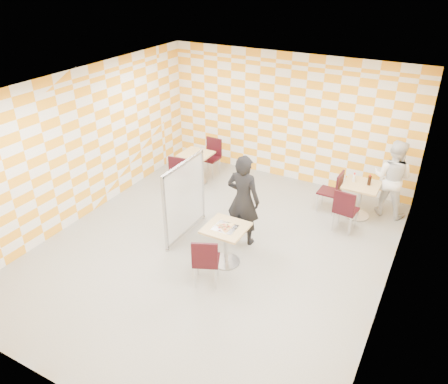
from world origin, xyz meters
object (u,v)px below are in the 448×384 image
at_px(chair_second_front, 345,208).
at_px(partition, 185,199).
at_px(soda_bottle, 369,180).
at_px(sport_bottle, 354,178).
at_px(chair_second_side, 334,189).
at_px(chair_empty_near, 180,171).
at_px(chair_empty_far, 212,154).
at_px(man_dark, 243,200).
at_px(man_white, 392,178).
at_px(empty_table, 196,163).
at_px(second_table, 360,195).
at_px(main_table, 226,239).
at_px(chair_main_front, 206,259).

xyz_separation_m(chair_second_front, partition, (-2.67, -1.54, 0.25)).
bearing_deg(soda_bottle, sport_bottle, 179.28).
height_order(chair_second_front, chair_second_side, same).
xyz_separation_m(chair_empty_near, chair_empty_far, (0.15, 1.20, 0.00)).
xyz_separation_m(partition, sport_bottle, (2.61, 2.32, 0.05)).
bearing_deg(man_dark, chair_second_front, -142.98).
distance_m(chair_second_front, man_white, 1.35).
relative_size(empty_table, sport_bottle, 3.75).
bearing_deg(sport_bottle, chair_empty_near, -165.56).
bearing_deg(chair_second_side, empty_table, -176.23).
relative_size(second_table, empty_table, 1.00).
bearing_deg(chair_second_side, sport_bottle, 17.65).
height_order(partition, man_dark, man_dark).
height_order(empty_table, partition, partition).
bearing_deg(chair_second_front, empty_table, 172.92).
bearing_deg(partition, main_table, -21.17).
height_order(second_table, chair_empty_far, chair_empty_far).
relative_size(chair_second_side, partition, 0.60).
height_order(main_table, empty_table, same).
relative_size(chair_main_front, sport_bottle, 4.62).
distance_m(main_table, soda_bottle, 3.31).
height_order(second_table, soda_bottle, soda_bottle).
bearing_deg(sport_bottle, main_table, -118.46).
xyz_separation_m(chair_empty_near, man_dark, (2.11, -1.05, 0.34)).
bearing_deg(man_white, chair_main_front, 68.17).
bearing_deg(chair_second_side, man_white, 25.88).
bearing_deg(partition, chair_empty_near, 127.16).
bearing_deg(sport_bottle, soda_bottle, -0.72).
bearing_deg(man_dark, partition, 17.12).
relative_size(empty_table, chair_empty_far, 0.81).
height_order(main_table, soda_bottle, soda_bottle).
xyz_separation_m(chair_second_front, man_white, (0.62, 1.17, 0.28)).
bearing_deg(chair_empty_far, sport_bottle, -4.27).
height_order(chair_second_front, chair_empty_far, same).
relative_size(empty_table, chair_main_front, 0.81).
bearing_deg(man_white, second_table, 48.07).
bearing_deg(soda_bottle, second_table, -163.99).
relative_size(main_table, chair_main_front, 0.81).
relative_size(chair_empty_near, man_dark, 0.52).
height_order(main_table, partition, partition).
height_order(sport_bottle, soda_bottle, soda_bottle).
xyz_separation_m(empty_table, chair_main_front, (2.12, -3.13, 0.04)).
xyz_separation_m(chair_empty_far, sport_bottle, (3.51, -0.26, 0.29)).
height_order(second_table, man_white, man_white).
bearing_deg(man_white, partition, 47.01).
relative_size(man_dark, soda_bottle, 7.72).
xyz_separation_m(second_table, empty_table, (-3.78, -0.29, 0.00)).
height_order(empty_table, man_white, man_white).
distance_m(chair_empty_far, partition, 2.75).
bearing_deg(second_table, chair_empty_near, -166.78).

